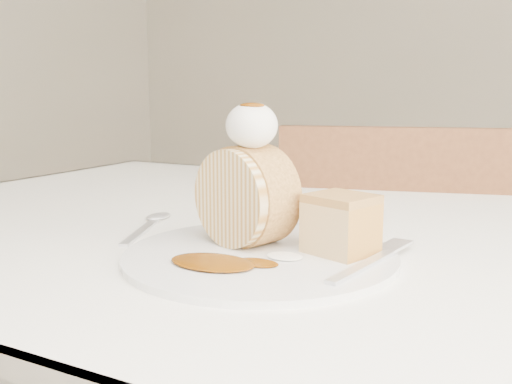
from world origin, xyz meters
The scene contains 10 objects.
table centered at (0.00, 0.20, 0.66)m, with size 1.40×0.90×0.75m.
chair_far centered at (-0.03, 0.63, 0.49)m, with size 0.50×0.50×0.86m.
plate centered at (-0.01, 0.03, 0.75)m, with size 0.29×0.29×0.01m, color white.
roulade_slice centered at (-0.04, 0.05, 0.81)m, with size 0.11×0.11×0.06m, color beige.
cake_chunk centered at (0.06, 0.07, 0.78)m, with size 0.06×0.06×0.05m, color tan.
whipped_cream centered at (-0.03, 0.05, 0.89)m, with size 0.06×0.06×0.05m, color white.
caramel_drizzle centered at (-0.03, 0.04, 0.92)m, with size 0.03×0.02×0.01m, color #643004.
caramel_pool centered at (-0.03, -0.03, 0.76)m, with size 0.09×0.06×0.00m, color #643004, non-canonical shape.
fork centered at (0.10, 0.02, 0.76)m, with size 0.02×0.17×0.00m, color silver.
spoon centered at (-0.19, 0.05, 0.75)m, with size 0.02×0.16×0.00m, color silver.
Camera 1 is at (0.26, -0.49, 0.92)m, focal length 40.00 mm.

